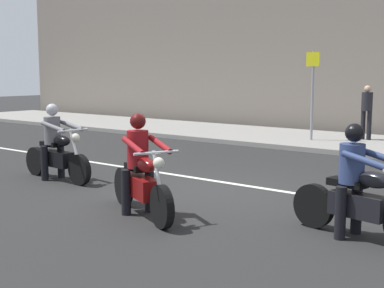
% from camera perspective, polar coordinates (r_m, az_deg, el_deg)
% --- Properties ---
extents(ground_plane, '(80.00, 80.00, 0.00)m').
position_cam_1_polar(ground_plane, '(10.07, 1.92, -5.18)').
color(ground_plane, '#252525').
extents(sidewalk_slab, '(40.00, 4.40, 0.14)m').
position_cam_1_polar(sidewalk_slab, '(17.08, 18.06, -0.03)').
color(sidewalk_slab, gray).
rests_on(sidewalk_slab, ground_plane).
extents(lane_marking_stripe, '(18.00, 0.14, 0.01)m').
position_cam_1_polar(lane_marking_stripe, '(11.12, 2.27, -3.94)').
color(lane_marking_stripe, silver).
rests_on(lane_marking_stripe, ground_plane).
extents(motorcycle_with_rider_gray, '(2.22, 0.70, 1.60)m').
position_cam_1_polar(motorcycle_with_rider_gray, '(11.46, -14.37, -0.52)').
color(motorcycle_with_rider_gray, black).
rests_on(motorcycle_with_rider_gray, ground_plane).
extents(motorcycle_with_rider_crimson, '(2.08, 1.10, 1.61)m').
position_cam_1_polar(motorcycle_with_rider_crimson, '(8.37, -5.51, -3.25)').
color(motorcycle_with_rider_crimson, black).
rests_on(motorcycle_with_rider_crimson, ground_plane).
extents(motorcycle_with_rider_denim_blue, '(2.06, 0.75, 1.56)m').
position_cam_1_polar(motorcycle_with_rider_denim_blue, '(7.52, 17.34, -4.91)').
color(motorcycle_with_rider_denim_blue, black).
rests_on(motorcycle_with_rider_denim_blue, ground_plane).
extents(street_sign_post, '(0.44, 0.08, 2.76)m').
position_cam_1_polar(street_sign_post, '(17.06, 12.79, 5.99)').
color(street_sign_post, gray).
rests_on(street_sign_post, sidewalk_slab).
extents(pedestrian_bystander, '(0.34, 0.34, 1.71)m').
position_cam_1_polar(pedestrian_bystander, '(17.60, 18.22, 3.68)').
color(pedestrian_bystander, black).
rests_on(pedestrian_bystander, sidewalk_slab).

